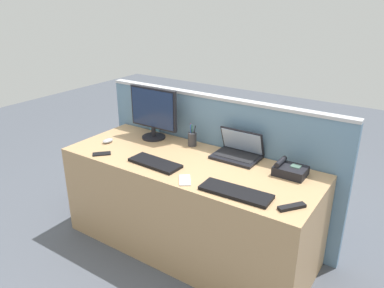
# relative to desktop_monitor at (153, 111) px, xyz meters

# --- Properties ---
(ground_plane) EXTENTS (10.00, 10.00, 0.00)m
(ground_plane) POSITION_rel_desktop_monitor_xyz_m (0.51, -0.24, -0.98)
(ground_plane) COLOR #4C515B
(desk) EXTENTS (1.95, 0.74, 0.75)m
(desk) POSITION_rel_desktop_monitor_xyz_m (0.51, -0.24, -0.61)
(desk) COLOR tan
(desk) RESTS_ON ground_plane
(cubicle_divider) EXTENTS (2.14, 0.08, 1.15)m
(cubicle_divider) POSITION_rel_desktop_monitor_xyz_m (0.51, 0.17, -0.40)
(cubicle_divider) COLOR #6084A3
(cubicle_divider) RESTS_ON ground_plane
(desktop_monitor) EXTENTS (0.46, 0.20, 0.43)m
(desktop_monitor) POSITION_rel_desktop_monitor_xyz_m (0.00, 0.00, 0.00)
(desktop_monitor) COLOR black
(desktop_monitor) RESTS_ON desk
(laptop) EXTENTS (0.34, 0.25, 0.21)m
(laptop) POSITION_rel_desktop_monitor_xyz_m (0.78, 0.04, -0.18)
(laptop) COLOR black
(laptop) RESTS_ON desk
(desk_phone) EXTENTS (0.21, 0.16, 0.10)m
(desk_phone) POSITION_rel_desktop_monitor_xyz_m (1.21, -0.04, -0.20)
(desk_phone) COLOR black
(desk_phone) RESTS_ON desk
(keyboard_main) EXTENTS (0.41, 0.17, 0.02)m
(keyboard_main) POSITION_rel_desktop_monitor_xyz_m (0.35, -0.42, -0.22)
(keyboard_main) COLOR black
(keyboard_main) RESTS_ON desk
(keyboard_spare) EXTENTS (0.46, 0.17, 0.02)m
(keyboard_spare) POSITION_rel_desktop_monitor_xyz_m (1.03, -0.47, -0.22)
(keyboard_spare) COLOR black
(keyboard_spare) RESTS_ON desk
(computer_mouse_right_hand) EXTENTS (0.07, 0.10, 0.03)m
(computer_mouse_right_hand) POSITION_rel_desktop_monitor_xyz_m (-0.25, -0.30, -0.22)
(computer_mouse_right_hand) COLOR #9EA0A8
(computer_mouse_right_hand) RESTS_ON desk
(pen_cup) EXTENTS (0.07, 0.07, 0.18)m
(pen_cup) POSITION_rel_desktop_monitor_xyz_m (0.37, 0.03, -0.18)
(pen_cup) COLOR #333338
(pen_cup) RESTS_ON desk
(cell_phone_black_slab) EXTENTS (0.14, 0.14, 0.01)m
(cell_phone_black_slab) POSITION_rel_desktop_monitor_xyz_m (-0.11, -0.50, -0.23)
(cell_phone_black_slab) COLOR black
(cell_phone_black_slab) RESTS_ON desk
(cell_phone_white_slab) EXTENTS (0.15, 0.16, 0.01)m
(cell_phone_white_slab) POSITION_rel_desktop_monitor_xyz_m (0.67, -0.51, -0.23)
(cell_phone_white_slab) COLOR silver
(cell_phone_white_slab) RESTS_ON desk
(tv_remote) EXTENTS (0.14, 0.16, 0.02)m
(tv_remote) POSITION_rel_desktop_monitor_xyz_m (1.38, -0.44, -0.22)
(tv_remote) COLOR black
(tv_remote) RESTS_ON desk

